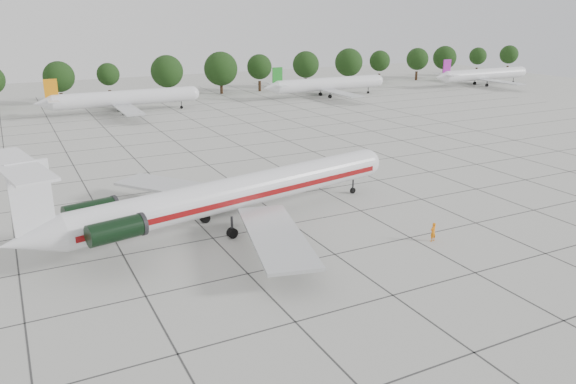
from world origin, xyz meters
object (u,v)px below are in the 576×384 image
ground_crew (433,232)px  bg_airliner_e (484,75)px  main_airliner (222,195)px  bg_airliner_d (328,84)px  bg_airliner_c (125,98)px

ground_crew → bg_airliner_e: size_ratio=0.06×
main_airliner → bg_airliner_d: bearing=41.0°
bg_airliner_c → bg_airliner_e: bearing=-0.8°
ground_crew → bg_airliner_c: (-10.84, 78.05, 2.04)m
main_airliner → bg_airliner_d: main_airliner is taller
main_airliner → bg_airliner_d: size_ratio=1.39×
bg_airliner_c → main_airliner: bearing=-94.0°
ground_crew → bg_airliner_c: size_ratio=0.06×
main_airliner → bg_airliner_d: (51.71, 67.05, -0.37)m
main_airliner → ground_crew: bearing=-47.5°
main_airliner → ground_crew: main_airliner is taller
bg_airliner_c → ground_crew: bearing=-82.1°
ground_crew → bg_airliner_d: bearing=-124.6°
bg_airliner_c → bg_airliner_e: (94.72, -1.24, 0.00)m
main_airliner → bg_airliner_c: bearing=74.6°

